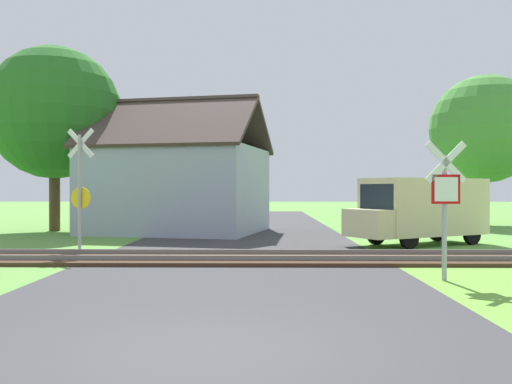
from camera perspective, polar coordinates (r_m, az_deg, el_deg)
ground_plane at (r=6.71m, az=-5.60°, el=-15.96°), size 160.00×160.00×0.00m
road_asphalt at (r=8.64m, az=-4.09°, el=-12.25°), size 7.87×80.00×0.01m
rail_track at (r=15.08m, az=-1.96°, el=-6.65°), size 60.00×2.60×0.22m
stop_sign_near at (r=12.25m, az=18.38°, el=-0.70°), size 0.87×0.18×2.86m
crossing_sign_far at (r=17.37m, az=-17.18°, el=0.61°), size 0.85×0.26×3.65m
house at (r=25.15m, az=-7.76°, el=0.56°), size 8.43×7.92×5.91m
tree_left at (r=27.39m, az=-19.51°, el=7.46°), size 5.94×5.94×8.29m
tree_far at (r=32.30m, az=21.91°, el=5.85°), size 5.64×5.64×7.85m
mail_truck at (r=20.00m, az=16.12°, el=-1.57°), size 5.18×4.03×2.24m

